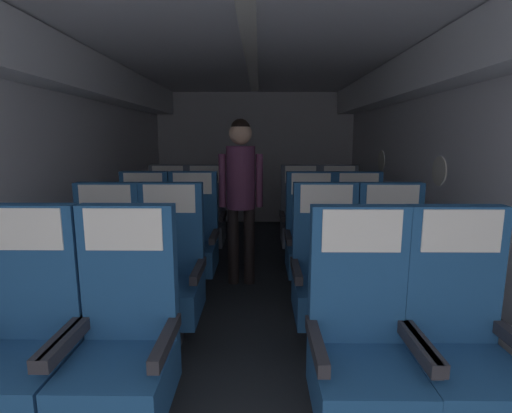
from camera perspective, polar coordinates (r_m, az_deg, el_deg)
The scene contains 19 objects.
ground at distance 3.68m, azimuth -0.78°, elevation -13.27°, with size 3.60×6.92×0.02m, color #23282D.
fuselage_shell at distance 3.66m, azimuth -0.72°, elevation 12.81°, with size 3.48×6.57×2.28m.
seat_a_left_window at distance 2.19m, azimuth -31.32°, elevation -17.60°, with size 0.49×0.50×1.14m.
seat_a_left_aisle at distance 2.00m, azimuth -19.15°, elevation -19.42°, with size 0.49×0.50×1.14m.
seat_a_right_aisle at distance 2.10m, azimuth 28.25°, elevation -18.63°, with size 0.49×0.50×1.14m.
seat_a_right_window at distance 1.94m, azimuth 15.44°, elevation -20.24°, with size 0.49×0.50×1.14m.
seat_b_left_window at distance 2.93m, azimuth -21.56°, elevation -9.91°, with size 0.49×0.50×1.14m.
seat_b_left_aisle at distance 2.81m, azimuth -12.79°, elevation -10.32°, with size 0.49×0.50×1.14m.
seat_b_right_aisle at distance 2.89m, azimuth 19.62°, elevation -10.07°, with size 0.49×0.50×1.14m.
seat_b_right_window at distance 2.78m, azimuth 10.40°, elevation -10.46°, with size 0.49×0.50×1.14m.
seat_c_left_window at distance 3.77m, azimuth -16.46°, elevation -5.18°, with size 0.49×0.50×1.14m.
seat_c_left_aisle at distance 3.68m, azimuth -9.46°, elevation -5.29°, with size 0.49×0.50×1.14m.
seat_c_right_aisle at distance 3.72m, azimuth 15.02°, elevation -5.32°, with size 0.49×0.50×1.14m.
seat_c_right_window at distance 3.63m, azimuth 8.16°, elevation -5.45°, with size 0.49×0.50×1.14m.
seat_d_left_window at distance 4.66m, azimuth -13.01°, elevation -2.15°, with size 0.49×0.50×1.14m.
seat_d_left_aisle at distance 4.58m, azimuth -7.57°, elevation -2.20°, with size 0.49×0.50×1.14m.
seat_d_right_aisle at distance 4.62m, azimuth 12.28°, elevation -2.23°, with size 0.49×0.50×1.14m.
seat_d_right_window at distance 4.56m, azimuth 6.62°, elevation -2.24°, with size 0.49×0.50×1.14m.
flight_attendant at distance 3.74m, azimuth -2.27°, elevation 3.36°, with size 0.43×0.28×1.64m.
Camera 1 is at (0.09, -0.12, 1.45)m, focal length 26.88 mm.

